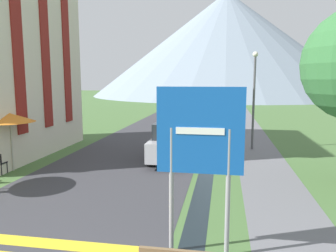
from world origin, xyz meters
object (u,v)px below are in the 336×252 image
Objects in this scene: parked_car_near at (174,141)px; road_sign at (200,147)px; parked_car_far at (195,111)px; cafe_umbrella_middle_orange at (10,118)px; streetlamp at (254,92)px.

road_sign is at bearing -77.64° from parked_car_near.
cafe_umbrella_middle_orange reaches higher than parked_car_far.
cafe_umbrella_middle_orange is at bearing 147.08° from road_sign.
streetlamp reaches higher than road_sign.
parked_car_far is at bearing 70.61° from cafe_umbrella_middle_orange.
cafe_umbrella_middle_orange is 11.66m from streetlamp.
cafe_umbrella_middle_orange is (-6.23, -2.89, 1.27)m from parked_car_near.
streetlamp is (2.00, 11.13, 0.69)m from road_sign.
parked_car_near is at bearing -88.84° from parked_car_far.
parked_car_far is at bearing 91.16° from parked_car_near.
parked_car_far is 17.95m from cafe_umbrella_middle_orange.
road_sign is at bearing -32.92° from cafe_umbrella_middle_orange.
parked_car_near is 0.86× the size of streetlamp.
cafe_umbrella_middle_orange is 0.46× the size of streetlamp.
road_sign is 9.53m from cafe_umbrella_middle_orange.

